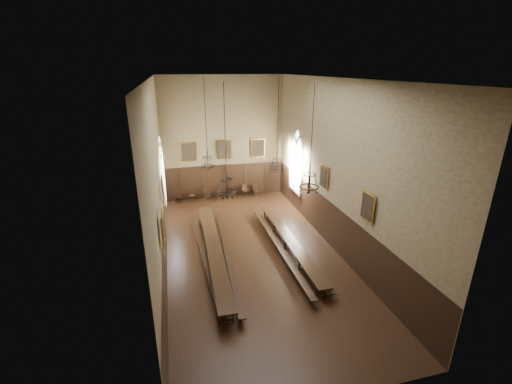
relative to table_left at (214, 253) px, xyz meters
name	(u,v)px	position (x,y,z in m)	size (l,w,h in m)	color
floor	(252,254)	(2.10, 0.15, -0.42)	(9.00, 18.00, 0.02)	black
ceiling	(252,78)	(2.10, 0.15, 8.60)	(9.00, 18.00, 0.02)	black
wall_back	(223,139)	(2.10, 9.16, 4.09)	(9.00, 0.02, 9.00)	#80704F
wall_front	(334,275)	(2.10, -8.86, 4.09)	(9.00, 0.02, 9.00)	#80704F
wall_left	(158,181)	(-2.41, 0.15, 4.09)	(0.02, 18.00, 9.00)	#80704F
wall_right	(335,168)	(6.61, 0.15, 4.09)	(0.02, 18.00, 9.00)	#80704F
wainscot_panelling	(252,233)	(2.10, 0.15, 0.84)	(9.00, 18.00, 2.50)	black
table_left	(214,253)	(0.00, 0.00, 0.00)	(1.04, 10.63, 0.83)	black
table_right	(289,244)	(4.14, 0.07, -0.05)	(0.69, 9.46, 0.74)	black
bench_left_outer	(204,256)	(-0.50, 0.08, -0.13)	(0.65, 9.90, 0.45)	black
bench_left_inner	(227,254)	(0.69, -0.08, -0.12)	(0.87, 10.36, 0.47)	black
bench_right_inner	(276,244)	(3.49, 0.36, -0.11)	(0.35, 10.61, 0.48)	black
bench_right_outer	(295,242)	(4.59, 0.33, -0.13)	(0.41, 10.03, 0.45)	black
chair_0	(178,199)	(-1.51, 8.75, -0.12)	(0.45, 0.45, 0.96)	black
chair_1	(192,197)	(-0.47, 8.73, -0.13)	(0.42, 0.42, 0.95)	black
chair_2	(208,197)	(0.67, 8.66, -0.14)	(0.40, 0.40, 0.89)	black
chair_3	(221,195)	(1.69, 8.69, -0.13)	(0.51, 0.51, 0.95)	black
chair_4	(234,194)	(2.68, 8.69, -0.12)	(0.44, 0.44, 0.99)	black
chair_5	(245,193)	(3.63, 8.75, -0.13)	(0.53, 0.53, 0.95)	black
chair_6	(256,192)	(4.48, 8.70, -0.13)	(0.45, 0.45, 0.94)	black
chandelier_back_left	(208,160)	(0.22, 2.78, 4.23)	(0.81, 0.81, 4.84)	black
chandelier_back_right	(277,162)	(4.27, 2.89, 3.85)	(0.83, 0.83, 5.24)	black
chandelier_front_left	(227,185)	(0.37, -2.69, 4.61)	(0.81, 0.81, 4.43)	black
chandelier_front_right	(309,180)	(3.95, -2.66, 4.50)	(0.87, 0.87, 4.54)	black
portrait_back_0	(188,152)	(-0.50, 9.03, 3.29)	(1.10, 0.12, 1.40)	gold
portrait_back_1	(224,150)	(2.10, 9.03, 3.29)	(1.10, 0.12, 1.40)	gold
portrait_back_2	(258,148)	(4.70, 9.03, 3.29)	(1.10, 0.12, 1.40)	gold
portrait_left_0	(162,190)	(-2.28, 1.15, 3.29)	(0.12, 1.00, 1.30)	gold
portrait_left_1	(162,229)	(-2.28, -3.35, 3.29)	(0.12, 1.00, 1.30)	gold
portrait_right_0	(324,177)	(6.48, 1.15, 3.29)	(0.12, 1.00, 1.30)	gold
portrait_right_1	(367,207)	(6.48, -3.35, 3.29)	(0.12, 1.00, 1.30)	gold
window_right	(296,162)	(6.53, 5.65, 2.99)	(0.20, 2.20, 4.60)	white
window_left	(162,171)	(-2.33, 5.65, 2.99)	(0.20, 2.20, 4.60)	white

